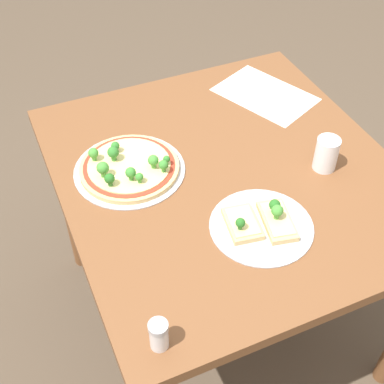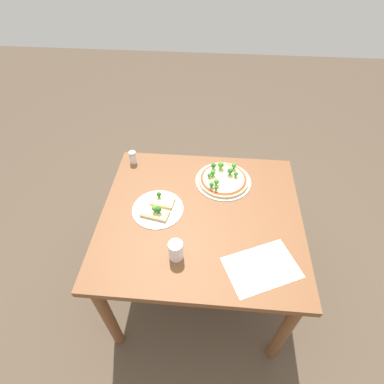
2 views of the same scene
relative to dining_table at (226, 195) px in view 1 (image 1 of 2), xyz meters
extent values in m
plane|color=brown|center=(0.00, 0.00, -0.64)|extent=(8.00, 8.00, 0.00)
cube|color=brown|center=(0.00, 0.00, 0.08)|extent=(1.04, 0.95, 0.04)
cylinder|color=brown|center=(0.46, -0.41, -0.29)|extent=(0.06, 0.06, 0.71)
cylinder|color=brown|center=(0.46, 0.41, -0.29)|extent=(0.06, 0.06, 0.71)
cylinder|color=#B7B7BC|center=(0.11, 0.26, 0.10)|extent=(0.32, 0.32, 0.00)
cylinder|color=#DBB775|center=(0.11, 0.26, 0.11)|extent=(0.29, 0.29, 0.01)
cylinder|color=#B73823|center=(0.11, 0.26, 0.12)|extent=(0.26, 0.26, 0.00)
cylinder|color=#F4DB8E|center=(0.11, 0.26, 0.12)|extent=(0.24, 0.24, 0.00)
sphere|color=#479338|center=(0.07, 0.20, 0.15)|extent=(0.03, 0.03, 0.03)
cylinder|color=#51973E|center=(0.07, 0.20, 0.13)|extent=(0.01, 0.01, 0.01)
sphere|color=#286B23|center=(0.05, 0.33, 0.15)|extent=(0.03, 0.03, 0.03)
cylinder|color=#37742D|center=(0.05, 0.33, 0.13)|extent=(0.01, 0.01, 0.01)
sphere|color=#337A2D|center=(0.15, 0.29, 0.15)|extent=(0.03, 0.03, 0.03)
cylinder|color=#3F8136|center=(0.15, 0.29, 0.13)|extent=(0.01, 0.01, 0.01)
sphere|color=#3D8933|center=(0.05, 0.18, 0.15)|extent=(0.03, 0.03, 0.03)
cylinder|color=#488E3A|center=(0.05, 0.18, 0.13)|extent=(0.01, 0.01, 0.01)
sphere|color=#3D8933|center=(0.05, 0.27, 0.15)|extent=(0.03, 0.03, 0.03)
cylinder|color=#488E3A|center=(0.05, 0.27, 0.13)|extent=(0.01, 0.01, 0.01)
sphere|color=#337A2D|center=(0.18, 0.28, 0.15)|extent=(0.03, 0.03, 0.03)
cylinder|color=#3F8136|center=(0.18, 0.28, 0.13)|extent=(0.01, 0.01, 0.01)
sphere|color=#3D8933|center=(0.03, 0.26, 0.15)|extent=(0.02, 0.02, 0.02)
cylinder|color=#488E3A|center=(0.03, 0.26, 0.13)|extent=(0.01, 0.01, 0.01)
sphere|color=#337A2D|center=(0.07, 0.16, 0.14)|extent=(0.02, 0.02, 0.02)
cylinder|color=#3F8136|center=(0.07, 0.16, 0.13)|extent=(0.01, 0.01, 0.01)
sphere|color=#479338|center=(0.17, 0.34, 0.15)|extent=(0.03, 0.03, 0.03)
cylinder|color=#51973E|center=(0.17, 0.34, 0.13)|extent=(0.01, 0.01, 0.01)
sphere|color=#479338|center=(0.09, 0.34, 0.16)|extent=(0.04, 0.04, 0.04)
cylinder|color=#51973E|center=(0.09, 0.34, 0.13)|extent=(0.02, 0.02, 0.02)
cylinder|color=#B7B7BC|center=(-0.23, 0.02, 0.10)|extent=(0.27, 0.27, 0.00)
cube|color=#DBB775|center=(-0.24, -0.02, 0.11)|extent=(0.15, 0.10, 0.02)
cube|color=#F4DB8E|center=(-0.24, -0.02, 0.12)|extent=(0.13, 0.08, 0.00)
sphere|color=#286B23|center=(-0.22, -0.03, 0.15)|extent=(0.03, 0.03, 0.03)
cylinder|color=#37742D|center=(-0.22, -0.03, 0.13)|extent=(0.01, 0.01, 0.01)
sphere|color=#479338|center=(-0.24, -0.02, 0.15)|extent=(0.03, 0.03, 0.03)
cylinder|color=#51973E|center=(-0.24, -0.02, 0.13)|extent=(0.01, 0.01, 0.01)
cube|color=#DBB775|center=(-0.21, 0.06, 0.11)|extent=(0.13, 0.10, 0.02)
cube|color=#F4DB8E|center=(-0.21, 0.06, 0.12)|extent=(0.11, 0.08, 0.00)
sphere|color=#286B23|center=(-0.23, 0.08, 0.15)|extent=(0.03, 0.03, 0.03)
cylinder|color=#37742D|center=(-0.23, 0.08, 0.13)|extent=(0.01, 0.01, 0.01)
cylinder|color=white|center=(-0.10, -0.26, 0.15)|extent=(0.07, 0.07, 0.10)
cylinder|color=silver|center=(-0.44, 0.38, 0.13)|extent=(0.04, 0.04, 0.06)
cylinder|color=#B2B2B7|center=(-0.44, 0.38, 0.17)|extent=(0.04, 0.04, 0.01)
cube|color=white|center=(0.29, -0.28, 0.10)|extent=(0.38, 0.32, 0.00)
camera|label=1|loc=(-1.00, 0.55, 1.14)|focal=50.00mm
camera|label=2|loc=(0.04, -0.99, 1.31)|focal=28.00mm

